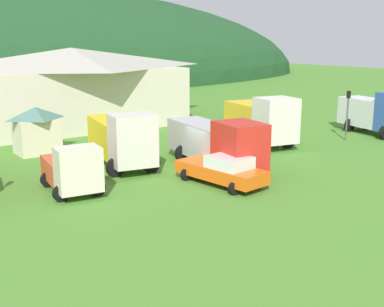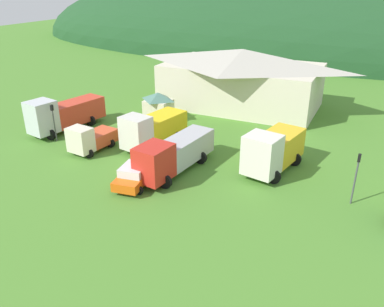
{
  "view_description": "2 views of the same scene",
  "coord_description": "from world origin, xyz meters",
  "px_view_note": "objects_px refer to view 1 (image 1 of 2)",
  "views": [
    {
      "loc": [
        -16.78,
        -23.65,
        7.72
      ],
      "look_at": [
        -0.35,
        -0.15,
        1.03
      ],
      "focal_mm": 46.33,
      "sensor_mm": 36.0,
      "label": 1
    },
    {
      "loc": [
        14.68,
        -25.86,
        14.6
      ],
      "look_at": [
        2.41,
        -0.26,
        1.75
      ],
      "focal_mm": 36.54,
      "sensor_mm": 36.0,
      "label": 2
    }
  ],
  "objects_px": {
    "service_pickup_orange": "(223,170)",
    "flatbed_truck_yellow": "(122,138)",
    "heavy_rig_striped": "(262,119)",
    "traffic_light_east": "(348,110)",
    "depot_building": "(73,86)",
    "light_truck_cream": "(73,169)",
    "traffic_cone_near_pickup": "(280,149)",
    "play_shed_cream": "(36,130)",
    "crane_truck_red": "(217,142)",
    "box_truck_blue": "(378,112)"
  },
  "relations": [
    {
      "from": "crane_truck_red",
      "to": "traffic_light_east",
      "type": "distance_m",
      "value": 13.62
    },
    {
      "from": "play_shed_cream",
      "to": "traffic_light_east",
      "type": "relative_size",
      "value": 0.84
    },
    {
      "from": "flatbed_truck_yellow",
      "to": "service_pickup_orange",
      "type": "bearing_deg",
      "value": 31.47
    },
    {
      "from": "heavy_rig_striped",
      "to": "traffic_light_east",
      "type": "bearing_deg",
      "value": 79.83
    },
    {
      "from": "depot_building",
      "to": "service_pickup_orange",
      "type": "height_order",
      "value": "depot_building"
    },
    {
      "from": "service_pickup_orange",
      "to": "play_shed_cream",
      "type": "bearing_deg",
      "value": -164.83
    },
    {
      "from": "depot_building",
      "to": "flatbed_truck_yellow",
      "type": "relative_size",
      "value": 2.68
    },
    {
      "from": "box_truck_blue",
      "to": "flatbed_truck_yellow",
      "type": "bearing_deg",
      "value": -86.68
    },
    {
      "from": "play_shed_cream",
      "to": "traffic_cone_near_pickup",
      "type": "height_order",
      "value": "play_shed_cream"
    },
    {
      "from": "depot_building",
      "to": "flatbed_truck_yellow",
      "type": "bearing_deg",
      "value": -101.55
    },
    {
      "from": "depot_building",
      "to": "box_truck_blue",
      "type": "height_order",
      "value": "depot_building"
    },
    {
      "from": "traffic_cone_near_pickup",
      "to": "crane_truck_red",
      "type": "bearing_deg",
      "value": -165.3
    },
    {
      "from": "play_shed_cream",
      "to": "heavy_rig_striped",
      "type": "relative_size",
      "value": 0.46
    },
    {
      "from": "box_truck_blue",
      "to": "play_shed_cream",
      "type": "bearing_deg",
      "value": -99.98
    },
    {
      "from": "traffic_light_east",
      "to": "heavy_rig_striped",
      "type": "bearing_deg",
      "value": 158.45
    },
    {
      "from": "depot_building",
      "to": "flatbed_truck_yellow",
      "type": "xyz_separation_m",
      "value": [
        -3.21,
        -15.68,
        -1.78
      ]
    },
    {
      "from": "flatbed_truck_yellow",
      "to": "play_shed_cream",
      "type": "bearing_deg",
      "value": -144.13
    },
    {
      "from": "traffic_light_east",
      "to": "flatbed_truck_yellow",
      "type": "bearing_deg",
      "value": 171.28
    },
    {
      "from": "heavy_rig_striped",
      "to": "service_pickup_orange",
      "type": "relative_size",
      "value": 1.28
    },
    {
      "from": "box_truck_blue",
      "to": "traffic_cone_near_pickup",
      "type": "height_order",
      "value": "box_truck_blue"
    },
    {
      "from": "traffic_cone_near_pickup",
      "to": "box_truck_blue",
      "type": "bearing_deg",
      "value": -3.7
    },
    {
      "from": "light_truck_cream",
      "to": "flatbed_truck_yellow",
      "type": "bearing_deg",
      "value": 133.42
    },
    {
      "from": "crane_truck_red",
      "to": "depot_building",
      "type": "bearing_deg",
      "value": -169.56
    },
    {
      "from": "traffic_light_east",
      "to": "depot_building",
      "type": "bearing_deg",
      "value": 128.5
    },
    {
      "from": "light_truck_cream",
      "to": "heavy_rig_striped",
      "type": "height_order",
      "value": "heavy_rig_striped"
    },
    {
      "from": "traffic_cone_near_pickup",
      "to": "play_shed_cream",
      "type": "bearing_deg",
      "value": 149.44
    },
    {
      "from": "heavy_rig_striped",
      "to": "service_pickup_orange",
      "type": "height_order",
      "value": "heavy_rig_striped"
    },
    {
      "from": "service_pickup_orange",
      "to": "traffic_light_east",
      "type": "xyz_separation_m",
      "value": [
        15.27,
        3.91,
        1.54
      ]
    },
    {
      "from": "light_truck_cream",
      "to": "depot_building",
      "type": "bearing_deg",
      "value": 164.51
    },
    {
      "from": "crane_truck_red",
      "to": "box_truck_blue",
      "type": "height_order",
      "value": "box_truck_blue"
    },
    {
      "from": "depot_building",
      "to": "play_shed_cream",
      "type": "bearing_deg",
      "value": -124.88
    },
    {
      "from": "heavy_rig_striped",
      "to": "traffic_cone_near_pickup",
      "type": "xyz_separation_m",
      "value": [
        0.07,
        -1.87,
        -1.91
      ]
    },
    {
      "from": "light_truck_cream",
      "to": "heavy_rig_striped",
      "type": "xyz_separation_m",
      "value": [
        15.94,
        3.22,
        0.67
      ]
    },
    {
      "from": "play_shed_cream",
      "to": "flatbed_truck_yellow",
      "type": "xyz_separation_m",
      "value": [
        3.15,
        -6.57,
        0.14
      ]
    },
    {
      "from": "heavy_rig_striped",
      "to": "traffic_light_east",
      "type": "distance_m",
      "value": 6.97
    },
    {
      "from": "play_shed_cream",
      "to": "light_truck_cream",
      "type": "xyz_separation_m",
      "value": [
        -1.41,
        -9.97,
        -0.41
      ]
    },
    {
      "from": "depot_building",
      "to": "light_truck_cream",
      "type": "relative_size",
      "value": 4.06
    },
    {
      "from": "depot_building",
      "to": "traffic_cone_near_pickup",
      "type": "bearing_deg",
      "value": -65.05
    },
    {
      "from": "light_truck_cream",
      "to": "box_truck_blue",
      "type": "distance_m",
      "value": 26.38
    },
    {
      "from": "light_truck_cream",
      "to": "flatbed_truck_yellow",
      "type": "height_order",
      "value": "flatbed_truck_yellow"
    },
    {
      "from": "play_shed_cream",
      "to": "crane_truck_red",
      "type": "bearing_deg",
      "value": -54.64
    },
    {
      "from": "flatbed_truck_yellow",
      "to": "traffic_light_east",
      "type": "relative_size",
      "value": 1.9
    },
    {
      "from": "heavy_rig_striped",
      "to": "traffic_cone_near_pickup",
      "type": "distance_m",
      "value": 2.67
    },
    {
      "from": "box_truck_blue",
      "to": "traffic_light_east",
      "type": "xyz_separation_m",
      "value": [
        -3.95,
        -0.01,
        0.51
      ]
    },
    {
      "from": "heavy_rig_striped",
      "to": "flatbed_truck_yellow",
      "type": "bearing_deg",
      "value": -79.55
    },
    {
      "from": "service_pickup_orange",
      "to": "flatbed_truck_yellow",
      "type": "bearing_deg",
      "value": -167.05
    },
    {
      "from": "crane_truck_red",
      "to": "heavy_rig_striped",
      "type": "xyz_separation_m",
      "value": [
        7.08,
        3.75,
        0.22
      ]
    },
    {
      "from": "depot_building",
      "to": "light_truck_cream",
      "type": "xyz_separation_m",
      "value": [
        -7.76,
        -19.09,
        -2.33
      ]
    },
    {
      "from": "crane_truck_red",
      "to": "traffic_cone_near_pickup",
      "type": "bearing_deg",
      "value": 111.94
    },
    {
      "from": "light_truck_cream",
      "to": "heavy_rig_striped",
      "type": "distance_m",
      "value": 16.28
    }
  ]
}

